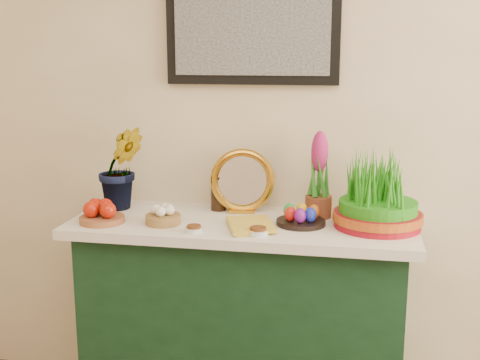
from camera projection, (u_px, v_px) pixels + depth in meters
name	position (u px, v px, depth m)	size (l,w,h in m)	color
sideboard	(242.00, 325.00, 2.57)	(1.30, 0.45, 0.85)	#13351E
tablecloth	(242.00, 225.00, 2.47)	(1.40, 0.55, 0.04)	white
hyacinth_green	(121.00, 154.00, 2.61)	(0.24, 0.21, 0.48)	#2C7B23
apple_bowl	(102.00, 213.00, 2.43)	(0.18, 0.18, 0.09)	brown
garlic_basket	(163.00, 216.00, 2.41)	(0.17, 0.17, 0.08)	olive
vinegar_cruet	(218.00, 191.00, 2.61)	(0.07, 0.07, 0.19)	black
mirror	(242.00, 182.00, 2.57)	(0.28, 0.10, 0.28)	gold
book	(229.00, 225.00, 2.34)	(0.15, 0.23, 0.03)	gold
spice_dish_left	(194.00, 229.00, 2.31)	(0.07, 0.07, 0.03)	silver
spice_dish_right	(258.00, 231.00, 2.27)	(0.08, 0.08, 0.03)	silver
egg_plate	(301.00, 217.00, 2.40)	(0.21, 0.21, 0.08)	black
hyacinth_pink	(319.00, 179.00, 2.49)	(0.11, 0.11, 0.36)	brown
wheatgrass_sabzeh	(378.00, 196.00, 2.35)	(0.35, 0.35, 0.29)	maroon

